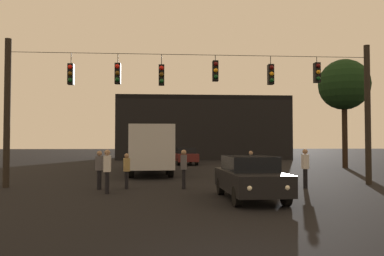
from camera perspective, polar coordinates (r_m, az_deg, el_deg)
ground_plane at (r=31.14m, az=-1.62°, el=-5.77°), size 168.00×168.00×0.00m
overhead_signal_span at (r=18.18m, az=0.21°, el=4.34°), size 17.02×0.44×6.68m
city_bus at (r=26.52m, az=-6.23°, el=-2.37°), size 3.18×11.13×3.00m
car_near_right at (r=14.00m, az=8.42°, el=-7.05°), size 1.95×4.39×1.52m
car_far_left at (r=35.27m, az=-1.05°, el=-4.04°), size 2.26×4.48×1.52m
pedestrian_crossing_left at (r=17.25m, az=-13.34°, el=-5.63°), size 0.30×0.40×1.65m
pedestrian_crossing_center at (r=15.77m, az=-12.23°, el=-5.80°), size 0.25×0.37×1.72m
pedestrian_crossing_right at (r=19.66m, az=8.56°, el=-5.34°), size 0.25×0.36×1.58m
pedestrian_near_bus at (r=17.93m, az=16.15°, el=-5.32°), size 0.25×0.37×1.72m
pedestrian_trailing at (r=17.03m, az=-1.21°, el=-5.64°), size 0.29×0.39×1.68m
pedestrian_far_side at (r=17.25m, az=-9.49°, el=-5.91°), size 0.32×0.41×1.53m
corner_building at (r=48.32m, az=1.40°, el=-0.09°), size 20.03×8.97×7.34m
tree_left_silhouette at (r=33.15m, az=21.26°, el=5.82°), size 3.97×3.97×8.52m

